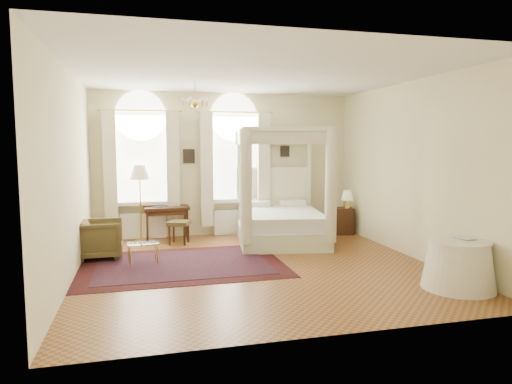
# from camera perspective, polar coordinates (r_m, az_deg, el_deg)

# --- Properties ---
(ground) EXTENTS (6.00, 6.00, 0.00)m
(ground) POSITION_cam_1_polar(r_m,az_deg,el_deg) (8.05, 0.13, -9.28)
(ground) COLOR brown
(ground) RESTS_ON ground
(room_walls) EXTENTS (6.00, 6.00, 6.00)m
(room_walls) POSITION_cam_1_polar(r_m,az_deg,el_deg) (7.77, 0.13, 4.95)
(room_walls) COLOR beige
(room_walls) RESTS_ON ground
(window_left) EXTENTS (1.62, 0.27, 3.29)m
(window_left) POSITION_cam_1_polar(r_m,az_deg,el_deg) (10.42, -14.05, 2.33)
(window_left) COLOR white
(window_left) RESTS_ON room_walls
(window_right) EXTENTS (1.62, 0.27, 3.29)m
(window_right) POSITION_cam_1_polar(r_m,az_deg,el_deg) (10.63, -2.65, 2.57)
(window_right) COLOR white
(window_right) RESTS_ON room_walls
(chandelier) EXTENTS (0.51, 0.45, 0.50)m
(chandelier) POSITION_cam_1_polar(r_m,az_deg,el_deg) (8.82, -7.62, 11.05)
(chandelier) COLOR gold
(chandelier) RESTS_ON room_walls
(wall_pictures) EXTENTS (2.54, 0.03, 0.39)m
(wall_pictures) POSITION_cam_1_polar(r_m,az_deg,el_deg) (10.69, -3.36, 4.75)
(wall_pictures) COLOR black
(wall_pictures) RESTS_ON room_walls
(canopy_bed) EXTENTS (2.16, 2.51, 2.45)m
(canopy_bed) POSITION_cam_1_polar(r_m,az_deg,el_deg) (9.88, 3.10, -3.12)
(canopy_bed) COLOR beige
(canopy_bed) RESTS_ON ground
(nightstand) EXTENTS (0.53, 0.50, 0.62)m
(nightstand) POSITION_cam_1_polar(r_m,az_deg,el_deg) (11.01, 10.86, -3.57)
(nightstand) COLOR #381F0F
(nightstand) RESTS_ON ground
(nightstand_lamp) EXTENTS (0.28, 0.28, 0.41)m
(nightstand_lamp) POSITION_cam_1_polar(r_m,az_deg,el_deg) (10.91, 11.34, -0.55)
(nightstand_lamp) COLOR gold
(nightstand_lamp) RESTS_ON nightstand
(writing_desk) EXTENTS (1.00, 0.54, 0.74)m
(writing_desk) POSITION_cam_1_polar(r_m,az_deg,el_deg) (10.35, -11.10, -2.40)
(writing_desk) COLOR #381F0F
(writing_desk) RESTS_ON ground
(laptop) EXTENTS (0.37, 0.27, 0.03)m
(laptop) POSITION_cam_1_polar(r_m,az_deg,el_deg) (10.27, -11.87, -1.79)
(laptop) COLOR black
(laptop) RESTS_ON writing_desk
(stool) EXTENTS (0.55, 0.55, 0.49)m
(stool) POSITION_cam_1_polar(r_m,az_deg,el_deg) (9.87, -9.62, -4.07)
(stool) COLOR #4B4220
(stool) RESTS_ON ground
(armchair) EXTENTS (0.81, 0.79, 0.72)m
(armchair) POSITION_cam_1_polar(r_m,az_deg,el_deg) (9.02, -18.83, -5.58)
(armchair) COLOR #493E1F
(armchair) RESTS_ON ground
(coffee_table) EXTENTS (0.58, 0.44, 0.37)m
(coffee_table) POSITION_cam_1_polar(r_m,az_deg,el_deg) (8.44, -13.97, -6.42)
(coffee_table) COLOR white
(coffee_table) RESTS_ON ground
(floor_lamp) EXTENTS (0.43, 0.43, 1.67)m
(floor_lamp) POSITION_cam_1_polar(r_m,az_deg,el_deg) (10.25, -14.33, 1.94)
(floor_lamp) COLOR gold
(floor_lamp) RESTS_ON ground
(oriental_rug) EXTENTS (3.52, 2.54, 0.01)m
(oriental_rug) POSITION_cam_1_polar(r_m,az_deg,el_deg) (8.25, -9.13, -8.94)
(oriental_rug) COLOR #3F0F11
(oriental_rug) RESTS_ON ground
(side_table) EXTENTS (1.05, 1.05, 0.72)m
(side_table) POSITION_cam_1_polar(r_m,az_deg,el_deg) (7.42, 24.00, -8.33)
(side_table) COLOR white
(side_table) RESTS_ON ground
(book) EXTENTS (0.24, 0.30, 0.03)m
(book) POSITION_cam_1_polar(r_m,az_deg,el_deg) (7.42, 24.05, -5.34)
(book) COLOR black
(book) RESTS_ON side_table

